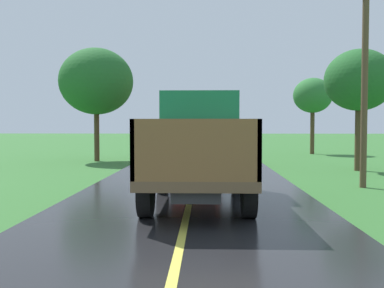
% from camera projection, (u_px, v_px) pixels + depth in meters
% --- Properties ---
extents(banana_truck_near, '(2.38, 5.82, 2.80)m').
position_uv_depth(banana_truck_near, '(199.00, 144.00, 11.37)').
color(banana_truck_near, '#2D2D30').
rests_on(banana_truck_near, road_surface).
extents(banana_truck_far, '(2.38, 5.81, 2.80)m').
position_uv_depth(banana_truck_far, '(198.00, 135.00, 23.35)').
color(banana_truck_far, '#2D2D30').
rests_on(banana_truck_far, road_surface).
extents(utility_pole_roadside, '(2.47, 0.20, 6.39)m').
position_uv_depth(utility_pole_roadside, '(365.00, 75.00, 13.68)').
color(utility_pole_roadside, brown).
rests_on(utility_pole_roadside, ground).
extents(roadside_tree_near_left, '(2.62, 2.62, 5.16)m').
position_uv_depth(roadside_tree_near_left, '(313.00, 96.00, 29.70)').
color(roadside_tree_near_left, '#4C3823').
rests_on(roadside_tree_near_left, ground).
extents(roadside_tree_mid_right, '(3.99, 3.99, 6.13)m').
position_uv_depth(roadside_tree_mid_right, '(96.00, 82.00, 23.77)').
color(roadside_tree_mid_right, '#4C3823').
rests_on(roadside_tree_mid_right, ground).
extents(roadside_tree_far_left, '(2.93, 2.93, 5.22)m').
position_uv_depth(roadside_tree_far_left, '(359.00, 81.00, 18.77)').
color(roadside_tree_far_left, '#4C3823').
rests_on(roadside_tree_far_left, ground).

